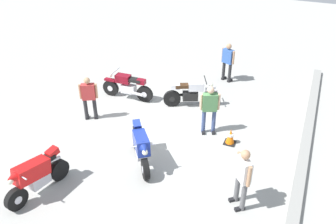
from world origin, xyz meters
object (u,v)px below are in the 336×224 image
object	(u,v)px
person_in_red_shirt	(89,96)
person_in_white_shirt	(243,175)
motorcycle_red_sportbike	(36,175)
person_in_blue_shirt	(228,60)
motorcycle_silver_cruiser	(191,93)
traffic_cone	(230,136)
motorcycle_maroon_cruiser	(127,86)
motorcycle_blue_sportbike	(141,147)
person_in_green_shirt	(210,107)

from	to	relation	value
person_in_red_shirt	person_in_white_shirt	size ratio (longest dim) A/B	0.93
motorcycle_red_sportbike	person_in_blue_shirt	bearing A→B (deg)	172.78
motorcycle_silver_cruiser	traffic_cone	distance (m)	2.65
motorcycle_silver_cruiser	person_in_white_shirt	distance (m)	5.17
motorcycle_maroon_cruiser	person_in_red_shirt	xyz separation A→B (m)	(1.82, -0.48, 0.38)
motorcycle_silver_cruiser	person_in_blue_shirt	distance (m)	2.70
person_in_red_shirt	person_in_blue_shirt	bearing A→B (deg)	-65.20
motorcycle_silver_cruiser	person_in_white_shirt	world-z (taller)	person_in_white_shirt
person_in_white_shirt	traffic_cone	size ratio (longest dim) A/B	3.26
motorcycle_silver_cruiser	traffic_cone	bearing A→B (deg)	-67.38
person_in_white_shirt	traffic_cone	bearing A→B (deg)	-110.61
motorcycle_blue_sportbike	motorcycle_red_sportbike	xyz separation A→B (m)	(2.17, -1.94, 0.00)
motorcycle_maroon_cruiser	motorcycle_red_sportbike	distance (m)	5.50
motorcycle_red_sportbike	person_in_blue_shirt	world-z (taller)	person_in_blue_shirt
motorcycle_red_sportbike	person_in_blue_shirt	xyz separation A→B (m)	(-8.50, 2.77, 0.34)
motorcycle_blue_sportbike	motorcycle_maroon_cruiser	size ratio (longest dim) A/B	0.80
motorcycle_blue_sportbike	motorcycle_maroon_cruiser	bearing A→B (deg)	177.50
person_in_green_shirt	person_in_blue_shirt	world-z (taller)	person_in_green_shirt
motorcycle_blue_sportbike	traffic_cone	bearing A→B (deg)	96.11
motorcycle_blue_sportbike	person_in_green_shirt	size ratio (longest dim) A/B	0.99
motorcycle_silver_cruiser	motorcycle_red_sportbike	size ratio (longest dim) A/B	0.99
motorcycle_maroon_cruiser	traffic_cone	world-z (taller)	motorcycle_maroon_cruiser
motorcycle_blue_sportbike	person_in_blue_shirt	size ratio (longest dim) A/B	1.02
motorcycle_maroon_cruiser	person_in_blue_shirt	world-z (taller)	person_in_blue_shirt
person_in_blue_shirt	person_in_white_shirt	bearing A→B (deg)	-138.36
motorcycle_maroon_cruiser	person_in_green_shirt	xyz separation A→B (m)	(1.00, 3.57, 0.44)
motorcycle_maroon_cruiser	person_in_green_shirt	world-z (taller)	person_in_green_shirt
person_in_green_shirt	person_in_white_shirt	world-z (taller)	person_in_white_shirt
motorcycle_red_sportbike	person_in_white_shirt	bearing A→B (deg)	118.98
motorcycle_blue_sportbike	person_in_blue_shirt	xyz separation A→B (m)	(-6.34, 0.83, 0.34)
person_in_red_shirt	traffic_cone	world-z (taller)	person_in_red_shirt
person_in_red_shirt	motorcycle_red_sportbike	bearing A→B (deg)	163.54
motorcycle_blue_sportbike	person_in_red_shirt	distance (m)	3.14
motorcycle_maroon_cruiser	person_in_white_shirt	distance (m)	6.57
motorcycle_silver_cruiser	motorcycle_red_sportbike	world-z (taller)	motorcycle_red_sportbike
motorcycle_blue_sportbike	person_in_red_shirt	xyz separation A→B (m)	(-1.51, -2.74, 0.31)
motorcycle_silver_cruiser	person_in_blue_shirt	bearing A→B (deg)	50.60
motorcycle_red_sportbike	traffic_cone	size ratio (longest dim) A/B	3.68
person_in_red_shirt	person_in_green_shirt	distance (m)	4.13
motorcycle_blue_sportbike	motorcycle_maroon_cruiser	world-z (taller)	motorcycle_blue_sportbike
motorcycle_blue_sportbike	person_in_blue_shirt	bearing A→B (deg)	135.83
motorcycle_maroon_cruiser	motorcycle_red_sportbike	size ratio (longest dim) A/B	1.07
person_in_blue_shirt	person_in_red_shirt	bearing A→B (deg)	167.37
person_in_white_shirt	motorcycle_red_sportbike	bearing A→B (deg)	-21.96
motorcycle_blue_sportbike	motorcycle_maroon_cruiser	xyz separation A→B (m)	(-3.33, -2.26, -0.07)
person_in_blue_shirt	person_in_white_shirt	xyz separation A→B (m)	(6.87, 2.21, 0.06)
motorcycle_silver_cruiser	person_in_white_shirt	size ratio (longest dim) A/B	1.12
traffic_cone	motorcycle_blue_sportbike	bearing A→B (deg)	-47.17
motorcycle_silver_cruiser	person_in_blue_shirt	size ratio (longest dim) A/B	1.17
motorcycle_blue_sportbike	person_in_green_shirt	bearing A→B (deg)	113.93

